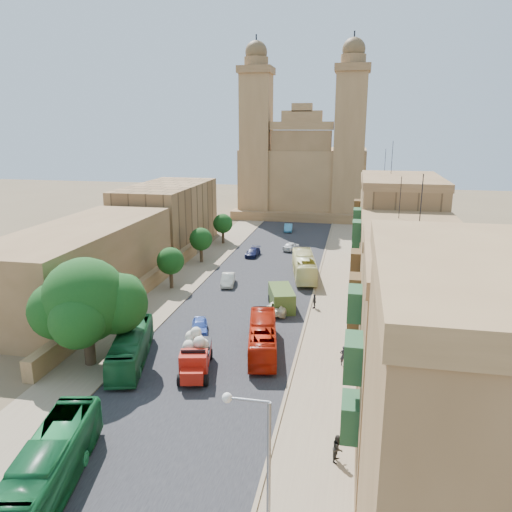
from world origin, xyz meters
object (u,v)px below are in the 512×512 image
at_px(ficus_tree, 86,303).
at_px(olive_pickup, 281,298).
at_px(church, 304,170).
at_px(car_blue_a, 200,326).
at_px(street_tree_c, 201,239).
at_px(pedestrian_c, 314,301).
at_px(pedestrian_b, 338,448).
at_px(street_tree_d, 223,224).
at_px(pedestrian_a, 344,356).
at_px(bus_red_east, 263,337).
at_px(car_white_b, 291,246).
at_px(street_tree_b, 171,261).
at_px(car_white_a, 228,279).
at_px(car_cream, 280,306).
at_px(bus_cream_east, 304,266).
at_px(street_tree_a, 126,292).
at_px(streetlamp, 258,459).
at_px(red_truck, 195,354).
at_px(car_dkblue, 253,252).
at_px(car_blue_b, 288,228).
at_px(bus_green_north, 131,347).

distance_m(ficus_tree, olive_pickup, 21.31).
distance_m(church, car_blue_a, 67.32).
distance_m(street_tree_c, pedestrian_c, 23.52).
distance_m(car_blue_a, pedestrian_b, 21.29).
height_order(street_tree_d, car_blue_a, street_tree_d).
relative_size(car_blue_a, pedestrian_a, 2.17).
relative_size(bus_red_east, car_white_b, 2.51).
xyz_separation_m(ficus_tree, car_white_b, (11.10, 41.47, -4.66)).
bearing_deg(church, pedestrian_a, -81.21).
xyz_separation_m(street_tree_b, car_white_a, (6.38, 2.49, -2.67)).
height_order(street_tree_d, pedestrian_c, street_tree_d).
bearing_deg(olive_pickup, car_cream, -90.77).
bearing_deg(church, car_blue_a, -92.25).
xyz_separation_m(olive_pickup, bus_cream_east, (1.20, 11.61, 0.44)).
xyz_separation_m(bus_red_east, car_white_a, (-7.62, 17.51, -0.65)).
bearing_deg(car_white_a, olive_pickup, -49.59).
xyz_separation_m(street_tree_a, street_tree_b, (0.00, 12.00, -0.18)).
bearing_deg(streetlamp, street_tree_d, 106.46).
height_order(car_blue_a, pedestrian_a, pedestrian_a).
xyz_separation_m(red_truck, pedestrian_a, (11.52, 3.39, -0.65)).
relative_size(car_cream, car_dkblue, 1.17).
relative_size(olive_pickup, car_blue_b, 1.38).
relative_size(red_truck, car_white_b, 1.61).
bearing_deg(red_truck, car_cream, 72.47).
relative_size(ficus_tree, pedestrian_c, 5.75).
height_order(car_white_a, car_dkblue, car_white_a).
xyz_separation_m(street_tree_a, pedestrian_b, (21.00, -16.42, -2.70)).
distance_m(street_tree_d, bus_green_north, 43.38).
bearing_deg(car_dkblue, church, 88.01).
height_order(street_tree_a, car_cream, street_tree_a).
height_order(ficus_tree, olive_pickup, ficus_tree).
xyz_separation_m(olive_pickup, pedestrian_b, (7.00, -24.42, -0.21)).
distance_m(car_white_b, pedestrian_c, 25.65).
height_order(street_tree_b, bus_green_north, street_tree_b).
bearing_deg(olive_pickup, car_white_a, 139.56).
bearing_deg(bus_green_north, street_tree_c, 81.88).
distance_m(street_tree_a, car_white_a, 16.09).
distance_m(streetlamp, car_white_b, 57.98).
xyz_separation_m(car_blue_b, pedestrian_c, (8.17, -39.13, 0.11)).
bearing_deg(street_tree_c, street_tree_a, -90.00).
xyz_separation_m(street_tree_a, bus_green_north, (3.76, -7.18, -2.17)).
bearing_deg(street_tree_d, pedestrian_c, -57.53).
height_order(street_tree_d, car_cream, street_tree_d).
bearing_deg(pedestrian_b, church, 19.55).
bearing_deg(church, bus_cream_east, -83.69).
bearing_deg(ficus_tree, street_tree_a, 94.15).
height_order(bus_green_north, bus_cream_east, bus_cream_east).
bearing_deg(car_blue_a, church, 70.23).
relative_size(street_tree_a, pedestrian_b, 3.14).
xyz_separation_m(car_white_a, pedestrian_a, (14.58, -18.72, 0.16)).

